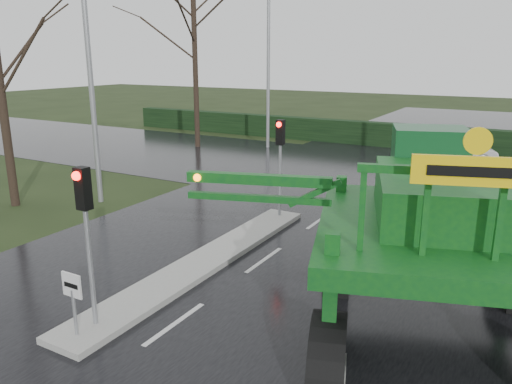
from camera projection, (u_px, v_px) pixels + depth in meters
The scene contains 13 objects.
ground at pixel (175, 325), 10.75m from camera, with size 140.00×140.00×0.00m, color black.
road_main at pixel (339, 207), 19.13m from camera, with size 14.00×80.00×0.02m, color black.
road_cross at pixel (383, 175), 24.16m from camera, with size 80.00×12.00×0.02m, color black.
median_island at pixel (206, 261), 13.86m from camera, with size 1.20×10.00×0.16m, color gray.
hedge_row at pixel (420, 137), 30.68m from camera, with size 44.00×0.90×1.50m, color black.
keep_left_sign at pixel (73, 294), 9.83m from camera, with size 0.50×0.07×1.35m.
traffic_signal_near at pixel (85, 214), 9.84m from camera, with size 0.26×0.33×3.52m.
traffic_signal_mid at pixel (280, 147), 16.97m from camera, with size 0.26×0.33×3.52m.
street_light_left_near at pixel (94, 45), 18.11m from camera, with size 3.85×0.30×10.00m.
street_light_left_far at pixel (273, 49), 29.85m from camera, with size 3.85×0.30×10.00m.
tree_left_far at pixel (194, 29), 29.92m from camera, with size 7.70×7.70×13.26m.
crop_sprayer at pixel (334, 229), 8.62m from camera, with size 9.82×7.54×5.74m.
white_sedan at pixel (457, 163), 26.99m from camera, with size 1.36×3.89×1.28m, color silver.
Camera 1 is at (6.27, -7.49, 5.60)m, focal length 35.00 mm.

